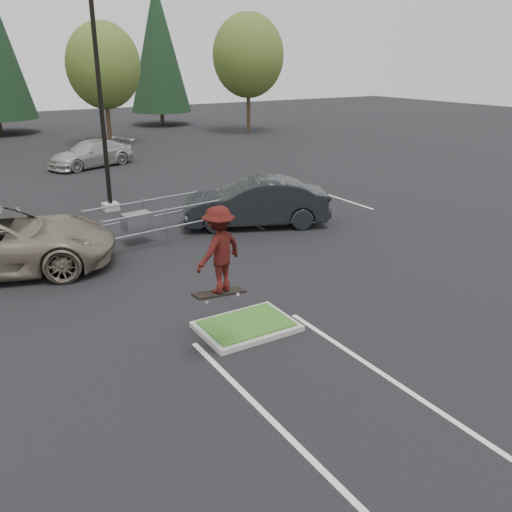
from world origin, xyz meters
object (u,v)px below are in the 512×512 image
decid_d (248,58)px  skateboarder (218,250)px  conif_c (158,47)px  light_pole (100,96)px  car_far_silver (92,154)px  cart_corral (141,220)px  car_r_charc (255,203)px  decid_c (103,68)px

decid_d → skateboarder: (-19.19, -31.33, -3.44)m
decid_d → conif_c: bearing=113.5°
light_pole → decid_d: 25.37m
conif_c → car_far_silver: conif_c is taller
cart_corral → car_r_charc: 4.37m
cart_corral → decid_c: bearing=68.4°
decid_c → car_far_silver: size_ratio=1.64×
car_r_charc → car_far_silver: car_r_charc is taller
car_far_silver → car_r_charc: bearing=-12.4°
decid_d → car_far_silver: 18.27m
light_pole → conif_c: conif_c is taller
skateboarder → car_far_silver: size_ratio=0.37×
light_pole → decid_d: (17.49, 18.33, 1.35)m
conif_c → cart_corral: bearing=-113.3°
car_r_charc → skateboarder: bearing=-12.1°
conif_c → car_r_charc: size_ratio=2.33×
skateboarder → car_r_charc: (5.70, 8.00, -1.59)m
conif_c → car_far_silver: (-11.43, -17.50, -6.10)m
conif_c → skateboarder: size_ratio=6.67×
decid_d → car_r_charc: (-13.49, -23.33, -5.03)m
skateboarder → decid_d: bearing=-141.8°
skateboarder → car_far_silver: (3.77, 23.00, -1.73)m
light_pole → decid_c: 18.67m
light_pole → skateboarder: 13.28m
cart_corral → skateboarder: (-1.34, -8.27, 1.67)m
conif_c → car_far_silver: 21.78m
light_pole → skateboarder: (-1.70, -13.00, -2.09)m
decid_c → car_far_silver: (-3.42, -7.83, -4.51)m
decid_c → conif_c: (8.01, 9.67, 1.59)m
conif_c → cart_corral: size_ratio=2.67×
decid_d → cart_corral: bearing=-127.7°
skateboarder → car_far_silver: skateboarder is taller
decid_d → conif_c: size_ratio=0.75×
decid_d → conif_c: 10.04m
skateboarder → car_r_charc: size_ratio=0.35×
skateboarder → car_r_charc: 9.95m
decid_d → car_r_charc: 27.42m
decid_d → skateboarder: 36.90m
skateboarder → conif_c: bearing=-130.9°
cart_corral → skateboarder: size_ratio=2.50×
light_pole → decid_c: (5.49, 17.83, 0.69)m
light_pole → car_far_silver: bearing=78.3°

